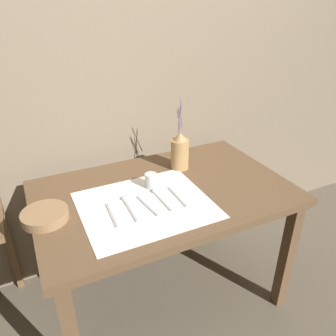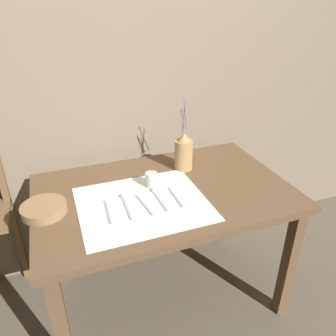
# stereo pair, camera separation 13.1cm
# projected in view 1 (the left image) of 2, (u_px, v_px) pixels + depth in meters

# --- Properties ---
(ground_plane) EXTENTS (12.00, 12.00, 0.00)m
(ground_plane) POSITION_uv_depth(u_px,v_px,m) (165.00, 293.00, 2.01)
(ground_plane) COLOR brown
(stone_wall_back) EXTENTS (7.00, 0.06, 2.40)m
(stone_wall_back) POSITION_uv_depth(u_px,v_px,m) (125.00, 78.00, 1.86)
(stone_wall_back) COLOR #7A6B56
(stone_wall_back) RESTS_ON ground_plane
(wooden_table) EXTENTS (1.28, 0.81, 0.74)m
(wooden_table) POSITION_uv_depth(u_px,v_px,m) (164.00, 205.00, 1.71)
(wooden_table) COLOR brown
(wooden_table) RESTS_ON ground_plane
(linen_cloth) EXTENTS (0.60, 0.51, 0.00)m
(linen_cloth) POSITION_uv_depth(u_px,v_px,m) (145.00, 205.00, 1.54)
(linen_cloth) COLOR white
(linen_cloth) RESTS_ON wooden_table
(pitcher_with_flowers) EXTENTS (0.10, 0.10, 0.42)m
(pitcher_with_flowers) POSITION_uv_depth(u_px,v_px,m) (180.00, 152.00, 1.83)
(pitcher_with_flowers) COLOR #A87F4C
(pitcher_with_flowers) RESTS_ON wooden_table
(wooden_bowl) EXTENTS (0.20, 0.20, 0.04)m
(wooden_bowl) POSITION_uv_depth(u_px,v_px,m) (45.00, 216.00, 1.43)
(wooden_bowl) COLOR #8E6B47
(wooden_bowl) RESTS_ON wooden_table
(glass_tumbler_near) EXTENTS (0.06, 0.06, 0.07)m
(glass_tumbler_near) POSITION_uv_depth(u_px,v_px,m) (151.00, 180.00, 1.67)
(glass_tumbler_near) COLOR #B7C1BC
(glass_tumbler_near) RESTS_ON wooden_table
(knife_center) EXTENTS (0.02, 0.19, 0.00)m
(knife_center) POSITION_uv_depth(u_px,v_px,m) (111.00, 215.00, 1.46)
(knife_center) COLOR #939399
(knife_center) RESTS_ON wooden_table
(spoon_outer) EXTENTS (0.02, 0.20, 0.02)m
(spoon_outer) POSITION_uv_depth(u_px,v_px,m) (126.00, 203.00, 1.54)
(spoon_outer) COLOR #939399
(spoon_outer) RESTS_ON wooden_table
(fork_inner) EXTENTS (0.04, 0.19, 0.00)m
(fork_inner) POSITION_uv_depth(u_px,v_px,m) (147.00, 206.00, 1.53)
(fork_inner) COLOR #939399
(fork_inner) RESTS_ON wooden_table
(spoon_inner) EXTENTS (0.02, 0.20, 0.02)m
(spoon_inner) POSITION_uv_depth(u_px,v_px,m) (156.00, 195.00, 1.61)
(spoon_inner) COLOR #939399
(spoon_inner) RESTS_ON wooden_table
(fork_outer) EXTENTS (0.01, 0.19, 0.00)m
(fork_outer) POSITION_uv_depth(u_px,v_px,m) (177.00, 196.00, 1.60)
(fork_outer) COLOR #939399
(fork_outer) RESTS_ON wooden_table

